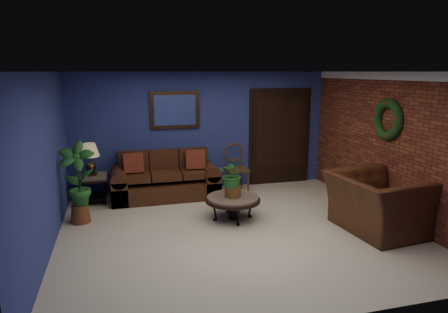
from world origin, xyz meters
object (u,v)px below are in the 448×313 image
object	(u,v)px
sofa	(165,182)
coffee_table	(233,200)
side_chair	(236,164)
table_lamp	(90,155)
armchair	(377,203)
end_table	(92,182)

from	to	relation	value
sofa	coffee_table	size ratio (longest dim) A/B	2.24
sofa	side_chair	distance (m)	1.53
table_lamp	side_chair	xyz separation A→B (m)	(2.92, 0.07, -0.37)
sofa	side_chair	bearing A→B (deg)	1.72
coffee_table	armchair	size ratio (longest dim) A/B	0.67
sofa	coffee_table	distance (m)	1.85
table_lamp	armchair	size ratio (longest dim) A/B	0.43
coffee_table	side_chair	size ratio (longest dim) A/B	0.93
sofa	end_table	bearing A→B (deg)	-178.80
coffee_table	side_chair	xyz separation A→B (m)	(0.53, 1.62, 0.23)
sofa	coffee_table	xyz separation A→B (m)	(0.97, -1.57, 0.04)
sofa	table_lamp	xyz separation A→B (m)	(-1.41, -0.03, 0.63)
armchair	coffee_table	bearing A→B (deg)	57.18
coffee_table	sofa	bearing A→B (deg)	121.75
table_lamp	armchair	world-z (taller)	table_lamp
end_table	armchair	bearing A→B (deg)	-30.57
sofa	table_lamp	bearing A→B (deg)	-178.80
table_lamp	side_chair	size ratio (longest dim) A/B	0.59
coffee_table	end_table	bearing A→B (deg)	147.06
sofa	armchair	bearing A→B (deg)	-41.15
coffee_table	side_chair	bearing A→B (deg)	71.71
coffee_table	armchair	bearing A→B (deg)	-27.69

